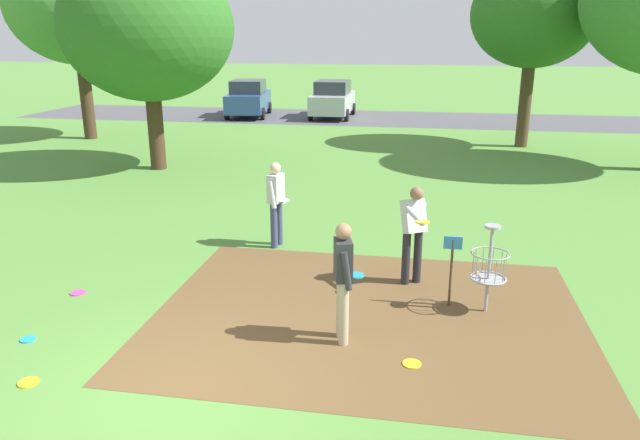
{
  "coord_description": "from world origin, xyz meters",
  "views": [
    {
      "loc": [
        2.72,
        -5.76,
        4.08
      ],
      "look_at": [
        1.0,
        3.94,
        1.0
      ],
      "focal_mm": 33.44,
      "sensor_mm": 36.0,
      "label": 1
    }
  ],
  "objects_px": {
    "player_waiting_left": "(276,200)",
    "frisbee_far_right": "(28,382)",
    "frisbee_by_tee": "(346,239)",
    "frisbee_mid_grass": "(78,293)",
    "frisbee_scattered_a": "(28,339)",
    "tree_mid_left": "(76,6)",
    "parked_car_leftmost": "(248,98)",
    "tree_mid_center": "(147,27)",
    "frisbee_near_basket": "(412,364)",
    "disc_golf_basket": "(485,265)",
    "parked_car_center_left": "(333,99)",
    "player_throwing": "(414,229)",
    "player_foreground_watching": "(343,276)",
    "tree_near_right": "(534,15)"
  },
  "relations": [
    {
      "from": "player_foreground_watching",
      "to": "frisbee_scattered_a",
      "type": "relative_size",
      "value": 8.17
    },
    {
      "from": "player_throwing",
      "to": "parked_car_center_left",
      "type": "relative_size",
      "value": 0.41
    },
    {
      "from": "player_throwing",
      "to": "frisbee_scattered_a",
      "type": "distance_m",
      "value": 6.06
    },
    {
      "from": "frisbee_mid_grass",
      "to": "frisbee_scattered_a",
      "type": "height_order",
      "value": "same"
    },
    {
      "from": "frisbee_scattered_a",
      "to": "frisbee_by_tee",
      "type": "bearing_deg",
      "value": 52.63
    },
    {
      "from": "frisbee_by_tee",
      "to": "tree_mid_center",
      "type": "bearing_deg",
      "value": 139.5
    },
    {
      "from": "disc_golf_basket",
      "to": "frisbee_scattered_a",
      "type": "distance_m",
      "value": 6.68
    },
    {
      "from": "disc_golf_basket",
      "to": "parked_car_center_left",
      "type": "distance_m",
      "value": 22.42
    },
    {
      "from": "frisbee_scattered_a",
      "to": "tree_mid_left",
      "type": "height_order",
      "value": "tree_mid_left"
    },
    {
      "from": "player_throwing",
      "to": "frisbee_near_basket",
      "type": "distance_m",
      "value": 2.84
    },
    {
      "from": "frisbee_mid_grass",
      "to": "tree_mid_left",
      "type": "height_order",
      "value": "tree_mid_left"
    },
    {
      "from": "frisbee_by_tee",
      "to": "frisbee_mid_grass",
      "type": "relative_size",
      "value": 0.95
    },
    {
      "from": "player_waiting_left",
      "to": "frisbee_far_right",
      "type": "height_order",
      "value": "player_waiting_left"
    },
    {
      "from": "player_foreground_watching",
      "to": "tree_near_right",
      "type": "relative_size",
      "value": 0.26
    },
    {
      "from": "frisbee_by_tee",
      "to": "frisbee_far_right",
      "type": "bearing_deg",
      "value": -117.63
    },
    {
      "from": "player_foreground_watching",
      "to": "player_waiting_left",
      "type": "relative_size",
      "value": 1.0
    },
    {
      "from": "frisbee_far_right",
      "to": "tree_mid_center",
      "type": "height_order",
      "value": "tree_mid_center"
    },
    {
      "from": "frisbee_near_basket",
      "to": "frisbee_far_right",
      "type": "relative_size",
      "value": 0.98
    },
    {
      "from": "frisbee_near_basket",
      "to": "tree_mid_left",
      "type": "xyz_separation_m",
      "value": [
        -13.45,
        15.37,
        5.11
      ]
    },
    {
      "from": "tree_mid_left",
      "to": "disc_golf_basket",
      "type": "bearing_deg",
      "value": -43.23
    },
    {
      "from": "frisbee_scattered_a",
      "to": "parked_car_leftmost",
      "type": "height_order",
      "value": "parked_car_leftmost"
    },
    {
      "from": "disc_golf_basket",
      "to": "frisbee_by_tee",
      "type": "relative_size",
      "value": 5.97
    },
    {
      "from": "player_throwing",
      "to": "parked_car_leftmost",
      "type": "xyz_separation_m",
      "value": [
        -8.95,
        20.47,
        -0.06
      ]
    },
    {
      "from": "disc_golf_basket",
      "to": "tree_mid_left",
      "type": "distance_m",
      "value": 20.32
    },
    {
      "from": "frisbee_near_basket",
      "to": "tree_mid_left",
      "type": "height_order",
      "value": "tree_mid_left"
    },
    {
      "from": "parked_car_center_left",
      "to": "player_foreground_watching",
      "type": "bearing_deg",
      "value": -80.79
    },
    {
      "from": "parked_car_leftmost",
      "to": "parked_car_center_left",
      "type": "height_order",
      "value": "same"
    },
    {
      "from": "player_waiting_left",
      "to": "tree_mid_left",
      "type": "height_order",
      "value": "tree_mid_left"
    },
    {
      "from": "player_waiting_left",
      "to": "frisbee_near_basket",
      "type": "relative_size",
      "value": 6.97
    },
    {
      "from": "frisbee_far_right",
      "to": "tree_near_right",
      "type": "distance_m",
      "value": 20.16
    },
    {
      "from": "frisbee_mid_grass",
      "to": "tree_near_right",
      "type": "relative_size",
      "value": 0.04
    },
    {
      "from": "player_waiting_left",
      "to": "parked_car_center_left",
      "type": "bearing_deg",
      "value": 95.57
    },
    {
      "from": "frisbee_near_basket",
      "to": "tree_near_right",
      "type": "height_order",
      "value": "tree_near_right"
    },
    {
      "from": "player_waiting_left",
      "to": "tree_near_right",
      "type": "relative_size",
      "value": 0.26
    },
    {
      "from": "player_throwing",
      "to": "frisbee_scattered_a",
      "type": "height_order",
      "value": "player_throwing"
    },
    {
      "from": "tree_mid_left",
      "to": "player_waiting_left",
      "type": "bearing_deg",
      "value": -46.66
    },
    {
      "from": "disc_golf_basket",
      "to": "frisbee_near_basket",
      "type": "distance_m",
      "value": 2.18
    },
    {
      "from": "player_foreground_watching",
      "to": "tree_mid_left",
      "type": "relative_size",
      "value": 0.23
    },
    {
      "from": "player_waiting_left",
      "to": "parked_car_leftmost",
      "type": "relative_size",
      "value": 0.39
    },
    {
      "from": "disc_golf_basket",
      "to": "frisbee_near_basket",
      "type": "relative_size",
      "value": 5.66
    },
    {
      "from": "frisbee_near_basket",
      "to": "player_throwing",
      "type": "bearing_deg",
      "value": 92.02
    },
    {
      "from": "frisbee_scattered_a",
      "to": "tree_mid_left",
      "type": "distance_m",
      "value": 18.37
    },
    {
      "from": "disc_golf_basket",
      "to": "player_waiting_left",
      "type": "bearing_deg",
      "value": 148.79
    },
    {
      "from": "player_foreground_watching",
      "to": "disc_golf_basket",
      "type": "bearing_deg",
      "value": 33.15
    },
    {
      "from": "frisbee_near_basket",
      "to": "frisbee_mid_grass",
      "type": "height_order",
      "value": "same"
    },
    {
      "from": "player_waiting_left",
      "to": "frisbee_scattered_a",
      "type": "height_order",
      "value": "player_waiting_left"
    },
    {
      "from": "player_waiting_left",
      "to": "frisbee_near_basket",
      "type": "distance_m",
      "value": 5.06
    },
    {
      "from": "disc_golf_basket",
      "to": "frisbee_mid_grass",
      "type": "height_order",
      "value": "disc_golf_basket"
    },
    {
      "from": "frisbee_by_tee",
      "to": "frisbee_far_right",
      "type": "height_order",
      "value": "same"
    },
    {
      "from": "player_throwing",
      "to": "tree_mid_center",
      "type": "distance_m",
      "value": 11.78
    }
  ]
}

